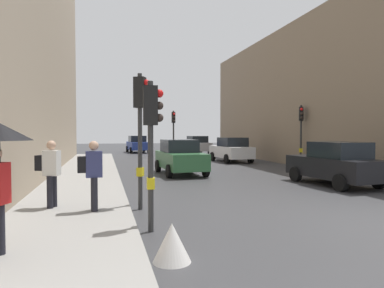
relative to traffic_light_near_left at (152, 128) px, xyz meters
The scene contains 15 objects.
ground_plane 5.70m from the traffic_light_near_left, ahead, with size 120.00×120.00×0.00m, color #38383A.
sidewalk_kerb 6.43m from the traffic_light_near_left, 107.74° to the left, with size 3.04×40.00×0.16m, color gray.
building_facade_right 22.90m from the traffic_light_near_left, 42.46° to the left, with size 12.00×24.04×9.26m, color gray.
traffic_light_near_left is the anchor object (origin of this frame).
traffic_light_near_right 2.27m from the traffic_light_near_left, 90.09° to the left, with size 0.45×0.35×3.76m.
traffic_light_far_median 19.88m from the traffic_light_near_left, 77.58° to the left, with size 0.25×0.44×3.81m.
traffic_light_mid_street 15.48m from the traffic_light_near_left, 47.29° to the left, with size 0.34×0.45×3.77m.
car_dark_suv 9.48m from the traffic_light_near_left, 30.67° to the left, with size 2.28×4.33×1.76m.
car_green_estate 10.53m from the traffic_light_near_left, 74.51° to the left, with size 2.17×4.28×1.76m.
car_silver_hatchback 27.43m from the traffic_light_near_left, 73.14° to the left, with size 2.23×4.31×1.76m.
car_white_compact 18.26m from the traffic_light_near_left, 64.18° to the left, with size 2.22×4.30×1.76m.
car_blue_van 29.78m from the traffic_light_near_left, 85.32° to the left, with size 2.26×4.32×1.76m.
pedestrian_with_grey_backpack 2.37m from the traffic_light_near_left, 127.55° to the left, with size 0.62×0.36×1.77m.
pedestrian_with_black_backpack 3.51m from the traffic_light_near_left, 135.41° to the left, with size 0.66×0.47×1.77m.
warning_sign_triangle 2.66m from the traffic_light_near_left, 87.40° to the right, with size 0.64×0.64×0.65m, color silver.
Camera 1 is at (-6.23, -7.28, 2.15)m, focal length 32.91 mm.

